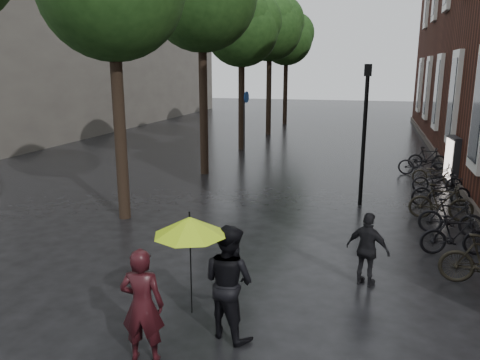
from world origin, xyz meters
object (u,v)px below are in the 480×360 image
(person_burgundy, at_px, (142,306))
(pedestrian_walking, at_px, (368,249))
(parked_bicycles, at_px, (440,190))
(person_black, at_px, (229,282))
(lamp_post, at_px, (365,122))
(ad_lightbox, at_px, (452,160))

(person_burgundy, xyz_separation_m, pedestrian_walking, (3.03, 3.36, -0.12))
(person_burgundy, height_order, parked_bicycles, person_burgundy)
(person_black, bearing_deg, lamp_post, -77.54)
(parked_bicycles, relative_size, ad_lightbox, 6.83)
(lamp_post, bearing_deg, ad_lightbox, 49.86)
(pedestrian_walking, relative_size, lamp_post, 0.34)
(person_burgundy, xyz_separation_m, lamp_post, (2.74, 9.01, 1.72))
(person_black, relative_size, pedestrian_walking, 1.25)
(parked_bicycles, bearing_deg, person_burgundy, -117.75)
(pedestrian_walking, height_order, parked_bicycles, pedestrian_walking)
(pedestrian_walking, relative_size, parked_bicycles, 0.12)
(parked_bicycles, bearing_deg, ad_lightbox, 76.43)
(ad_lightbox, bearing_deg, pedestrian_walking, -111.61)
(parked_bicycles, distance_m, ad_lightbox, 3.09)
(ad_lightbox, bearing_deg, parked_bicycles, -108.52)
(person_black, relative_size, ad_lightbox, 1.05)
(person_black, relative_size, lamp_post, 0.43)
(ad_lightbox, height_order, lamp_post, lamp_post)
(ad_lightbox, bearing_deg, person_burgundy, -119.61)
(ad_lightbox, bearing_deg, lamp_post, -135.09)
(person_burgundy, distance_m, lamp_post, 9.58)
(pedestrian_walking, distance_m, ad_lightbox, 9.70)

